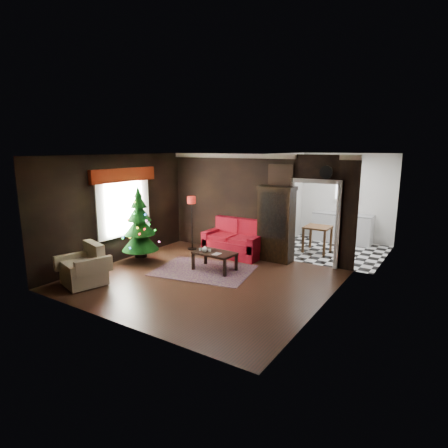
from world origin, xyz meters
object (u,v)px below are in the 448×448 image
Objects in this scene: loveseat at (234,238)px; armchair at (83,265)px; wall_clock at (326,172)px; christmas_tree at (139,223)px; kitchen_table at (317,239)px; teapot at (205,249)px; curio_cabinet at (276,226)px; coffee_table at (215,261)px; floor_lamp at (192,223)px.

loveseat is 4.04m from armchair.
christmas_tree is at bearing -151.50° from wall_clock.
christmas_tree is at bearing -135.66° from kitchen_table.
wall_clock is (4.12, 2.23, 1.33)m from christmas_tree.
teapot is at bearing -119.10° from kitchen_table.
teapot is at bearing -122.70° from curio_cabinet.
loveseat is 0.94× the size of christmas_tree.
kitchen_table is at bearing 65.56° from curio_cabinet.
wall_clock is 2.43m from kitchen_table.
wall_clock reaches higher than curio_cabinet.
wall_clock reaches higher than teapot.
curio_cabinet reaches higher than loveseat.
teapot is (0.06, -1.48, 0.04)m from loveseat.
teapot is 3.49m from wall_clock.
coffee_table is 3.47m from wall_clock.
teapot is (-1.09, -1.70, -0.41)m from curio_cabinet.
armchair is at bearing -95.21° from floor_lamp.
floor_lamp reaches higher than coffee_table.
loveseat is 1.97× the size of armchair.
kitchen_table is at bearing 42.51° from loveseat.
coffee_table is (1.53, -1.08, -0.59)m from floor_lamp.
coffee_table is 0.38m from teapot.
wall_clock is (2.35, 0.40, 1.88)m from loveseat.
teapot is at bearing -142.72° from coffee_table.
armchair is (-1.60, -3.71, -0.04)m from loveseat.
coffee_table is 3.14× the size of wall_clock.
loveseat is 5.31× the size of wall_clock.
wall_clock is at bearing 10.19° from floor_lamp.
kitchen_table is at bearing 60.90° from teapot.
wall_clock is at bearing 28.50° from christmas_tree.
floor_lamp is (-2.44, -0.47, -0.12)m from curio_cabinet.
kitchen_table is (3.40, 5.36, -0.09)m from armchair.
kitchen_table is at bearing 44.34° from christmas_tree.
curio_cabinet reaches higher than coffee_table.
christmas_tree is at bearing -166.16° from coffee_table.
armchair is (-0.31, -3.45, -0.37)m from floor_lamp.
curio_cabinet is 12.21× the size of teapot.
kitchen_table is (1.80, 1.65, -0.12)m from loveseat.
christmas_tree reaches higher than loveseat.
curio_cabinet is at bearing 57.30° from teapot.
kitchen_table is at bearing 62.54° from coffee_table.
armchair is at bearing -122.41° from kitchen_table.
curio_cabinet reaches higher than kitchen_table.
curio_cabinet is at bearing -171.47° from wall_clock.
curio_cabinet is 4.82m from armchair.
armchair is 5.54× the size of teapot.
wall_clock reaches higher than coffee_table.
curio_cabinet is at bearing 71.48° from armchair.
curio_cabinet is 2.53× the size of kitchen_table.
loveseat reaches higher than armchair.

